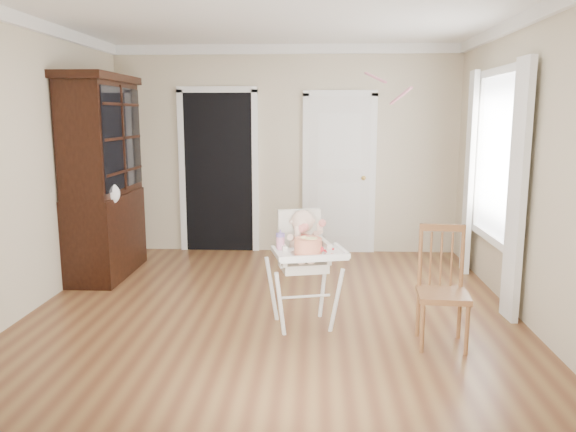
{
  "coord_description": "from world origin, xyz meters",
  "views": [
    {
      "loc": [
        0.4,
        -4.91,
        1.81
      ],
      "look_at": [
        0.17,
        -0.35,
        0.99
      ],
      "focal_mm": 35.0,
      "sensor_mm": 36.0,
      "label": 1
    }
  ],
  "objects_px": {
    "high_chair": "(303,255)",
    "dining_chair": "(442,290)",
    "china_cabinet": "(103,177)",
    "sippy_cup": "(280,241)",
    "cake": "(308,246)"
  },
  "relations": [
    {
      "from": "high_chair",
      "to": "dining_chair",
      "type": "xyz_separation_m",
      "value": [
        1.11,
        -0.34,
        -0.19
      ]
    },
    {
      "from": "high_chair",
      "to": "china_cabinet",
      "type": "bearing_deg",
      "value": 132.82
    },
    {
      "from": "high_chair",
      "to": "sippy_cup",
      "type": "height_order",
      "value": "high_chair"
    },
    {
      "from": "high_chair",
      "to": "china_cabinet",
      "type": "xyz_separation_m",
      "value": [
        -2.28,
        1.5,
        0.49
      ]
    },
    {
      "from": "china_cabinet",
      "to": "dining_chair",
      "type": "height_order",
      "value": "china_cabinet"
    },
    {
      "from": "cake",
      "to": "sippy_cup",
      "type": "bearing_deg",
      "value": 148.89
    },
    {
      "from": "cake",
      "to": "dining_chair",
      "type": "height_order",
      "value": "dining_chair"
    },
    {
      "from": "sippy_cup",
      "to": "dining_chair",
      "type": "bearing_deg",
      "value": -8.89
    },
    {
      "from": "cake",
      "to": "sippy_cup",
      "type": "height_order",
      "value": "sippy_cup"
    },
    {
      "from": "china_cabinet",
      "to": "dining_chair",
      "type": "distance_m",
      "value": 3.92
    },
    {
      "from": "dining_chair",
      "to": "sippy_cup",
      "type": "bearing_deg",
      "value": 175.31
    },
    {
      "from": "cake",
      "to": "dining_chair",
      "type": "xyz_separation_m",
      "value": [
        1.06,
        -0.06,
        -0.33
      ]
    },
    {
      "from": "high_chair",
      "to": "dining_chair",
      "type": "relative_size",
      "value": 1.08
    },
    {
      "from": "cake",
      "to": "dining_chair",
      "type": "distance_m",
      "value": 1.12
    },
    {
      "from": "china_cabinet",
      "to": "sippy_cup",
      "type": "bearing_deg",
      "value": -37.88
    }
  ]
}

